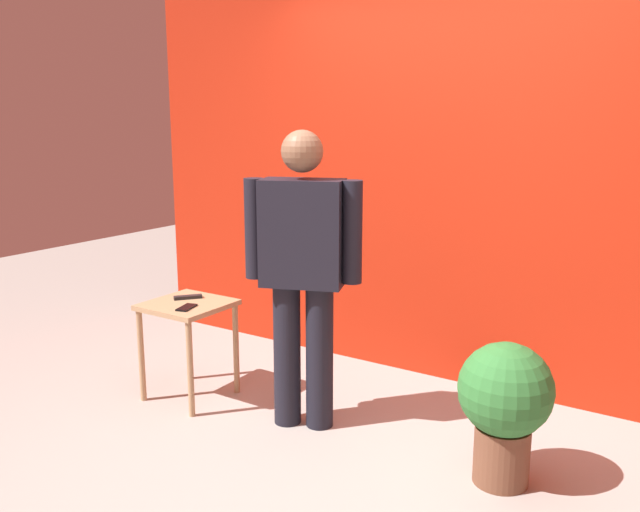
{
  "coord_description": "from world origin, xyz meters",
  "views": [
    {
      "loc": [
        1.56,
        -2.54,
        1.71
      ],
      "look_at": [
        -0.45,
        0.55,
        0.92
      ],
      "focal_mm": 37.47,
      "sensor_mm": 36.0,
      "label": 1
    }
  ],
  "objects": [
    {
      "name": "standing_person",
      "position": [
        -0.42,
        0.33,
        0.91
      ],
      "size": [
        0.64,
        0.36,
        1.63
      ],
      "color": "black",
      "rests_on": "ground_plane"
    },
    {
      "name": "ground_plane",
      "position": [
        0.0,
        0.0,
        0.0
      ],
      "size": [
        12.0,
        12.0,
        0.0
      ],
      "primitive_type": "plane",
      "color": "#9E9991"
    },
    {
      "name": "back_wall_red",
      "position": [
        0.0,
        1.43,
        1.36
      ],
      "size": [
        4.84,
        0.12,
        2.73
      ],
      "primitive_type": "cube",
      "color": "#B2220D",
      "rests_on": "ground_plane"
    },
    {
      "name": "side_table",
      "position": [
        -1.21,
        0.26,
        0.49
      ],
      "size": [
        0.46,
        0.46,
        0.6
      ],
      "color": "tan",
      "rests_on": "ground_plane"
    },
    {
      "name": "cell_phone",
      "position": [
        -1.13,
        0.16,
        0.61
      ],
      "size": [
        0.11,
        0.16,
        0.01
      ],
      "primitive_type": "cube",
      "rotation": [
        0.0,
        0.0,
        0.27
      ],
      "color": "black",
      "rests_on": "side_table"
    },
    {
      "name": "potted_plant",
      "position": [
        0.71,
        0.34,
        0.41
      ],
      "size": [
        0.44,
        0.44,
        0.69
      ],
      "color": "brown",
      "rests_on": "ground_plane"
    },
    {
      "name": "tv_remote",
      "position": [
        -1.27,
        0.32,
        0.61
      ],
      "size": [
        0.14,
        0.16,
        0.02
      ],
      "primitive_type": "cube",
      "rotation": [
        0.0,
        0.0,
        -0.68
      ],
      "color": "black",
      "rests_on": "side_table"
    }
  ]
}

